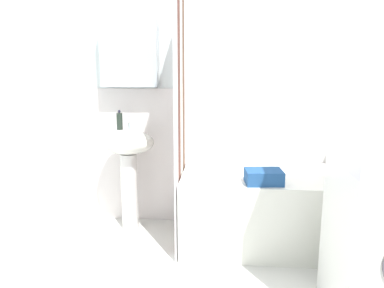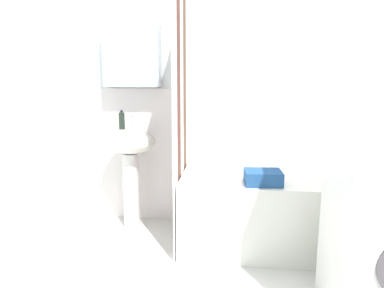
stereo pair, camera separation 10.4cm
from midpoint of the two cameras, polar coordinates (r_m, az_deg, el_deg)
The scene contains 10 objects.
wall_back_tiled at distance 3.23m, azimuth 4.57°, elevation 7.37°, with size 3.60×0.18×2.40m.
sink at distance 3.19m, azimuth -10.63°, elevation -2.06°, with size 0.44×0.34×0.86m.
faucet at distance 3.22m, azimuth -10.43°, elevation 3.35°, with size 0.03×0.12×0.12m.
soap_dispenser at distance 3.19m, azimuth -11.92°, elevation 3.47°, with size 0.05×0.05×0.16m.
bathtub at distance 3.04m, azimuth 12.63°, elevation -9.74°, with size 1.56×0.75×0.57m, color silver.
shower_curtain at distance 2.85m, azimuth -2.76°, elevation 4.02°, with size 0.01×0.75×2.00m.
lotion_bottle at distance 3.36m, azimuth 23.78°, elevation -1.41°, with size 0.06×0.06×0.22m.
body_wash_bottle at distance 3.33m, azimuth 22.12°, elevation -2.03°, with size 0.06×0.06×0.15m.
shampoo_bottle at distance 3.30m, azimuth 20.39°, elevation -1.22°, with size 0.04×0.04×0.24m.
towel_folded at distance 2.68m, azimuth 9.81°, elevation -4.95°, with size 0.26×0.19×0.10m, color #224C84.
Camera 1 is at (-0.09, -1.96, 1.37)m, focal length 34.92 mm.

